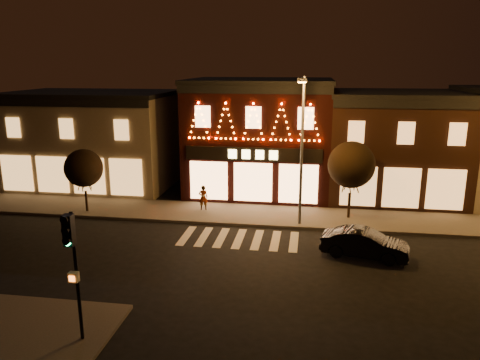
% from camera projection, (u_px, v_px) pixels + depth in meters
% --- Properties ---
extents(ground, '(120.00, 120.00, 0.00)m').
position_uv_depth(ground, '(226.00, 270.00, 21.62)').
color(ground, black).
rests_on(ground, ground).
extents(sidewalk_far, '(44.00, 4.00, 0.15)m').
position_uv_depth(sidewalk_far, '(280.00, 216.00, 28.97)').
color(sidewalk_far, '#47423D').
rests_on(sidewalk_far, ground).
extents(building_left, '(12.20, 8.28, 7.30)m').
position_uv_depth(building_left, '(94.00, 139.00, 36.05)').
color(building_left, '#7A6F56').
rests_on(building_left, ground).
extents(building_pulp, '(10.20, 8.34, 8.30)m').
position_uv_depth(building_pulp, '(260.00, 136.00, 33.99)').
color(building_pulp, black).
rests_on(building_pulp, ground).
extents(building_right_a, '(9.20, 8.28, 7.50)m').
position_uv_depth(building_right_a, '(393.00, 145.00, 32.70)').
color(building_right_a, '#371D13').
rests_on(building_right_a, ground).
extents(traffic_signal_near, '(0.32, 0.47, 4.59)m').
position_uv_depth(traffic_signal_near, '(72.00, 253.00, 15.06)').
color(traffic_signal_near, black).
rests_on(traffic_signal_near, sidewalk_near).
extents(streetlamp_mid, '(0.55, 1.96, 8.56)m').
position_uv_depth(streetlamp_mid, '(302.00, 140.00, 25.96)').
color(streetlamp_mid, '#59595E').
rests_on(streetlamp_mid, sidewalk_far).
extents(tree_left, '(2.40, 2.40, 4.02)m').
position_uv_depth(tree_left, '(84.00, 168.00, 29.12)').
color(tree_left, black).
rests_on(tree_left, sidewalk_far).
extents(tree_right, '(2.83, 2.83, 4.73)m').
position_uv_depth(tree_right, '(351.00, 165.00, 27.73)').
color(tree_right, black).
rests_on(tree_right, sidewalk_far).
extents(dark_sedan, '(4.47, 2.38, 1.40)m').
position_uv_depth(dark_sedan, '(365.00, 244.00, 22.91)').
color(dark_sedan, black).
rests_on(dark_sedan, ground).
extents(pedestrian, '(0.66, 0.51, 1.62)m').
position_uv_depth(pedestrian, '(203.00, 198.00, 29.84)').
color(pedestrian, gray).
rests_on(pedestrian, sidewalk_far).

